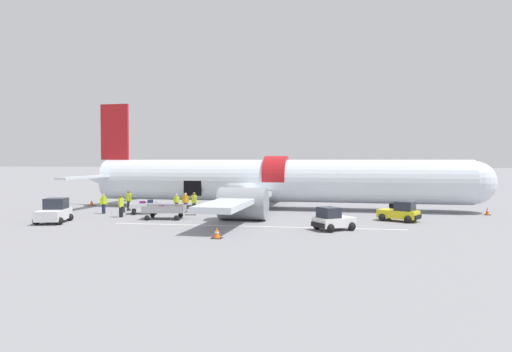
{
  "coord_description": "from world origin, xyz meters",
  "views": [
    {
      "loc": [
        9.64,
        -39.42,
        4.56
      ],
      "look_at": [
        1.51,
        0.17,
        3.16
      ],
      "focal_mm": 32.0,
      "sensor_mm": 36.0,
      "label": 1
    }
  ],
  "objects_px": {
    "ground_crew_driver": "(104,203)",
    "ground_crew_helper": "(121,205)",
    "baggage_tug_mid": "(333,220)",
    "ground_crew_marshal": "(129,200)",
    "ground_crew_supervisor": "(186,202)",
    "baggage_cart_queued": "(166,212)",
    "ground_crew_loader_a": "(194,202)",
    "baggage_tug_lead": "(400,213)",
    "baggage_cart_loading": "(146,208)",
    "airplane": "(271,182)",
    "baggage_tug_rear": "(54,212)",
    "suitcase_on_tarmac_upright": "(122,210)",
    "ground_crew_loader_b": "(177,202)"
  },
  "relations": [
    {
      "from": "ground_crew_driver",
      "to": "ground_crew_helper",
      "type": "relative_size",
      "value": 0.94
    },
    {
      "from": "baggage_tug_mid",
      "to": "ground_crew_marshal",
      "type": "relative_size",
      "value": 1.61
    },
    {
      "from": "ground_crew_supervisor",
      "to": "baggage_cart_queued",
      "type": "bearing_deg",
      "value": -87.19
    },
    {
      "from": "ground_crew_loader_a",
      "to": "ground_crew_driver",
      "type": "bearing_deg",
      "value": -164.97
    },
    {
      "from": "ground_crew_supervisor",
      "to": "baggage_tug_lead",
      "type": "bearing_deg",
      "value": -8.57
    },
    {
      "from": "baggage_cart_loading",
      "to": "airplane",
      "type": "bearing_deg",
      "value": 31.99
    },
    {
      "from": "baggage_tug_rear",
      "to": "ground_crew_helper",
      "type": "xyz_separation_m",
      "value": [
        3.26,
        3.85,
        0.18
      ]
    },
    {
      "from": "baggage_tug_mid",
      "to": "baggage_cart_loading",
      "type": "relative_size",
      "value": 0.87
    },
    {
      "from": "ground_crew_marshal",
      "to": "baggage_cart_queued",
      "type": "bearing_deg",
      "value": -40.44
    },
    {
      "from": "airplane",
      "to": "baggage_cart_queued",
      "type": "distance_m",
      "value": 11.51
    },
    {
      "from": "baggage_tug_lead",
      "to": "ground_crew_supervisor",
      "type": "height_order",
      "value": "ground_crew_supervisor"
    },
    {
      "from": "baggage_cart_queued",
      "to": "suitcase_on_tarmac_upright",
      "type": "relative_size",
      "value": 7.18
    },
    {
      "from": "ground_crew_loader_a",
      "to": "baggage_cart_loading",
      "type": "bearing_deg",
      "value": -161.61
    },
    {
      "from": "baggage_cart_queued",
      "to": "ground_crew_supervisor",
      "type": "relative_size",
      "value": 2.51
    },
    {
      "from": "ground_crew_helper",
      "to": "ground_crew_marshal",
      "type": "bearing_deg",
      "value": 110.04
    },
    {
      "from": "ground_crew_helper",
      "to": "ground_crew_driver",
      "type": "bearing_deg",
      "value": 143.4
    },
    {
      "from": "baggage_cart_queued",
      "to": "ground_crew_loader_a",
      "type": "relative_size",
      "value": 2.34
    },
    {
      "from": "ground_crew_loader_b",
      "to": "airplane",
      "type": "bearing_deg",
      "value": 23.94
    },
    {
      "from": "ground_crew_driver",
      "to": "suitcase_on_tarmac_upright",
      "type": "relative_size",
      "value": 2.89
    },
    {
      "from": "baggage_tug_mid",
      "to": "ground_crew_supervisor",
      "type": "relative_size",
      "value": 1.75
    },
    {
      "from": "baggage_tug_lead",
      "to": "airplane",
      "type": "bearing_deg",
      "value": 147.78
    },
    {
      "from": "baggage_tug_rear",
      "to": "baggage_cart_loading",
      "type": "bearing_deg",
      "value": 57.94
    },
    {
      "from": "airplane",
      "to": "ground_crew_supervisor",
      "type": "distance_m",
      "value": 8.31
    },
    {
      "from": "baggage_tug_lead",
      "to": "baggage_tug_mid",
      "type": "distance_m",
      "value": 7.2
    },
    {
      "from": "ground_crew_loader_a",
      "to": "ground_crew_driver",
      "type": "relative_size",
      "value": 1.06
    },
    {
      "from": "baggage_tug_lead",
      "to": "baggage_tug_mid",
      "type": "relative_size",
      "value": 1.1
    },
    {
      "from": "airplane",
      "to": "ground_crew_supervisor",
      "type": "bearing_deg",
      "value": -149.09
    },
    {
      "from": "baggage_cart_loading",
      "to": "baggage_tug_mid",
      "type": "bearing_deg",
      "value": -20.9
    },
    {
      "from": "suitcase_on_tarmac_upright",
      "to": "baggage_cart_loading",
      "type": "bearing_deg",
      "value": -8.51
    },
    {
      "from": "ground_crew_supervisor",
      "to": "ground_crew_helper",
      "type": "bearing_deg",
      "value": -128.52
    },
    {
      "from": "ground_crew_loader_b",
      "to": "baggage_tug_rear",
      "type": "bearing_deg",
      "value": -122.86
    },
    {
      "from": "ground_crew_helper",
      "to": "ground_crew_marshal",
      "type": "height_order",
      "value": "ground_crew_marshal"
    },
    {
      "from": "ground_crew_loader_b",
      "to": "ground_crew_driver",
      "type": "height_order",
      "value": "ground_crew_driver"
    },
    {
      "from": "ground_crew_loader_b",
      "to": "baggage_cart_loading",
      "type": "bearing_deg",
      "value": -124.85
    },
    {
      "from": "ground_crew_loader_a",
      "to": "ground_crew_helper",
      "type": "xyz_separation_m",
      "value": [
        -4.75,
        -3.99,
        -0.0
      ]
    },
    {
      "from": "ground_crew_supervisor",
      "to": "suitcase_on_tarmac_upright",
      "type": "xyz_separation_m",
      "value": [
        -5.21,
        -1.62,
        -0.64
      ]
    },
    {
      "from": "baggage_cart_loading",
      "to": "ground_crew_loader_a",
      "type": "xyz_separation_m",
      "value": [
        3.91,
        1.3,
        0.44
      ]
    },
    {
      "from": "baggage_cart_queued",
      "to": "ground_crew_marshal",
      "type": "relative_size",
      "value": 2.3
    },
    {
      "from": "ground_crew_loader_a",
      "to": "suitcase_on_tarmac_upright",
      "type": "bearing_deg",
      "value": -171.36
    },
    {
      "from": "baggage_tug_mid",
      "to": "baggage_tug_rear",
      "type": "relative_size",
      "value": 0.83
    },
    {
      "from": "ground_crew_loader_a",
      "to": "baggage_cart_queued",
      "type": "bearing_deg",
      "value": -100.61
    },
    {
      "from": "baggage_tug_lead",
      "to": "ground_crew_marshal",
      "type": "bearing_deg",
      "value": 173.78
    },
    {
      "from": "baggage_cart_queued",
      "to": "ground_crew_marshal",
      "type": "bearing_deg",
      "value": 139.56
    },
    {
      "from": "baggage_tug_mid",
      "to": "ground_crew_driver",
      "type": "relative_size",
      "value": 1.74
    },
    {
      "from": "suitcase_on_tarmac_upright",
      "to": "baggage_tug_lead",
      "type": "bearing_deg",
      "value": -2.66
    },
    {
      "from": "ground_crew_driver",
      "to": "ground_crew_marshal",
      "type": "distance_m",
      "value": 2.72
    },
    {
      "from": "ground_crew_marshal",
      "to": "ground_crew_driver",
      "type": "bearing_deg",
      "value": -112.53
    },
    {
      "from": "baggage_cart_queued",
      "to": "ground_crew_loader_a",
      "type": "bearing_deg",
      "value": 79.39
    },
    {
      "from": "ground_crew_helper",
      "to": "suitcase_on_tarmac_upright",
      "type": "relative_size",
      "value": 3.06
    },
    {
      "from": "ground_crew_loader_b",
      "to": "ground_crew_supervisor",
      "type": "relative_size",
      "value": 0.92
    }
  ]
}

